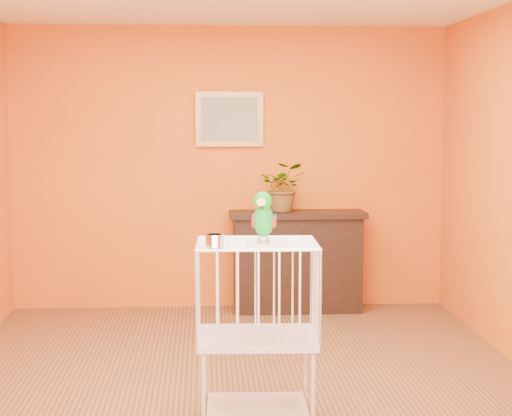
{
  "coord_description": "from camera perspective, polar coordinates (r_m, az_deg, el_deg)",
  "views": [
    {
      "loc": [
        -0.24,
        -5.64,
        1.77
      ],
      "look_at": [
        0.06,
        -0.84,
        1.26
      ],
      "focal_mm": 60.0,
      "sensor_mm": 36.0,
      "label": 1
    }
  ],
  "objects": [
    {
      "name": "potted_plant",
      "position": [
        7.72,
        1.87,
        1.02
      ],
      "size": [
        0.47,
        0.51,
        0.35
      ],
      "primitive_type": "imported",
      "rotation": [
        0.0,
        0.0,
        -0.16
      ],
      "color": "#26722D",
      "rests_on": "console_cabinet"
    },
    {
      "name": "parrot",
      "position": [
        4.86,
        0.51,
        -0.58
      ],
      "size": [
        0.15,
        0.27,
        0.3
      ],
      "rotation": [
        0.0,
        0.0,
        -0.2
      ],
      "color": "#59544C",
      "rests_on": "birdcage"
    },
    {
      "name": "framed_picture",
      "position": [
        7.86,
        -1.79,
        5.94
      ],
      "size": [
        0.62,
        0.04,
        0.5
      ],
      "color": "#A7793B",
      "rests_on": "room_shell"
    },
    {
      "name": "feed_cup",
      "position": [
        4.7,
        -2.77,
        -2.19
      ],
      "size": [
        0.1,
        0.1,
        0.07
      ],
      "primitive_type": "cylinder",
      "color": "silver",
      "rests_on": "birdcage"
    },
    {
      "name": "room_shell",
      "position": [
        5.65,
        -1.09,
        4.21
      ],
      "size": [
        4.5,
        4.5,
        4.5
      ],
      "color": "orange",
      "rests_on": "ground"
    },
    {
      "name": "ground",
      "position": [
        5.92,
        -1.06,
        -11.31
      ],
      "size": [
        4.5,
        4.5,
        0.0
      ],
      "primitive_type": "plane",
      "color": "brown",
      "rests_on": "ground"
    },
    {
      "name": "birdcage",
      "position": [
        5.01,
        0.06,
        -8.05
      ],
      "size": [
        0.7,
        0.54,
        1.05
      ],
      "rotation": [
        0.0,
        0.0,
        -0.03
      ],
      "color": "silver",
      "rests_on": "ground"
    },
    {
      "name": "console_cabinet",
      "position": [
        7.83,
        2.75,
        -3.56
      ],
      "size": [
        1.23,
        0.44,
        0.91
      ],
      "color": "black",
      "rests_on": "ground"
    }
  ]
}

